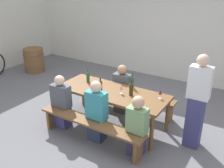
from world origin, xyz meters
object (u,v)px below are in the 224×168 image
(seated_guest_far_0, at_px, (122,90))
(standing_host, at_px, (197,104))
(bench_far, at_px, (129,95))
(wine_bottle_2, at_px, (132,82))
(seated_guest_near_0, at_px, (61,103))
(seated_guest_near_2, at_px, (137,127))
(wine_bottle_0, at_px, (100,87))
(seated_guest_near_1, at_px, (97,113))
(wine_bottle_1, at_px, (131,89))
(wine_glass_1, at_px, (121,87))
(tasting_table, at_px, (112,94))
(wine_barrel, at_px, (34,60))
(wine_glass_0, at_px, (160,93))
(bench_near, at_px, (90,125))
(wine_bottle_3, at_px, (88,77))

(seated_guest_far_0, distance_m, standing_host, 1.76)
(bench_far, distance_m, wine_bottle_2, 0.68)
(seated_guest_near_0, distance_m, seated_guest_near_2, 1.66)
(seated_guest_far_0, bearing_deg, wine_bottle_0, -1.55)
(seated_guest_near_0, xyz_separation_m, seated_guest_far_0, (0.70, 1.16, 0.00))
(seated_guest_far_0, bearing_deg, seated_guest_near_1, 7.40)
(wine_bottle_1, xyz_separation_m, wine_glass_1, (-0.19, -0.03, 0.00))
(tasting_table, relative_size, wine_barrel, 2.99)
(bench_far, relative_size, seated_guest_far_0, 1.93)
(wine_glass_0, xyz_separation_m, wine_barrel, (-4.74, 1.19, -0.50))
(bench_near, xyz_separation_m, wine_glass_0, (0.92, 0.93, 0.51))
(wine_bottle_2, distance_m, wine_bottle_3, 0.95)
(bench_near, xyz_separation_m, seated_guest_near_0, (-0.81, 0.15, 0.16))
(wine_bottle_0, distance_m, seated_guest_near_0, 0.86)
(bench_far, height_order, wine_glass_1, wine_glass_1)
(seated_guest_near_1, bearing_deg, wine_bottle_2, -12.35)
(seated_guest_near_0, height_order, wine_barrel, seated_guest_near_0)
(seated_guest_near_1, bearing_deg, wine_bottle_0, 24.58)
(wine_bottle_1, xyz_separation_m, wine_bottle_2, (-0.16, 0.33, -0.00))
(standing_host, distance_m, wine_barrel, 5.56)
(bench_far, bearing_deg, wine_bottle_3, -137.83)
(seated_guest_near_0, bearing_deg, wine_bottle_3, -11.20)
(wine_bottle_3, bearing_deg, seated_guest_near_2, -24.64)
(wine_bottle_3, height_order, wine_glass_0, wine_bottle_3)
(wine_bottle_1, xyz_separation_m, wine_glass_0, (0.51, 0.16, -0.01))
(tasting_table, bearing_deg, bench_far, 90.00)
(bench_far, xyz_separation_m, wine_bottle_2, (0.25, -0.37, 0.51))
(wine_glass_0, relative_size, wine_glass_1, 0.90)
(wine_bottle_0, xyz_separation_m, wine_bottle_3, (-0.54, 0.32, -0.02))
(wine_bottle_2, height_order, wine_barrel, wine_bottle_2)
(seated_guest_near_2, bearing_deg, wine_bottle_3, 65.36)
(bench_far, distance_m, wine_bottle_3, 1.04)
(seated_guest_far_0, bearing_deg, wine_glass_0, 69.45)
(seated_guest_near_0, distance_m, wine_barrel, 3.60)
(wine_glass_1, bearing_deg, wine_glass_0, 15.27)
(wine_bottle_2, bearing_deg, seated_guest_near_1, -102.35)
(wine_bottle_1, xyz_separation_m, seated_guest_near_2, (0.45, -0.61, -0.35))
(bench_near, distance_m, seated_guest_far_0, 1.32)
(wine_bottle_0, distance_m, standing_host, 1.75)
(wine_glass_0, bearing_deg, wine_glass_1, -164.73)
(wine_bottle_2, bearing_deg, tasting_table, -124.25)
(wine_bottle_0, bearing_deg, wine_bottle_3, 149.15)
(seated_guest_near_1, bearing_deg, wine_bottle_1, -30.77)
(wine_glass_0, bearing_deg, seated_guest_near_2, -94.76)
(wine_bottle_1, height_order, seated_guest_near_2, seated_guest_near_2)
(tasting_table, height_order, seated_guest_far_0, seated_guest_far_0)
(bench_near, height_order, seated_guest_near_2, seated_guest_near_2)
(wine_bottle_0, bearing_deg, bench_near, -75.97)
(tasting_table, height_order, standing_host, standing_host)
(wine_glass_0, distance_m, wine_glass_1, 0.73)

